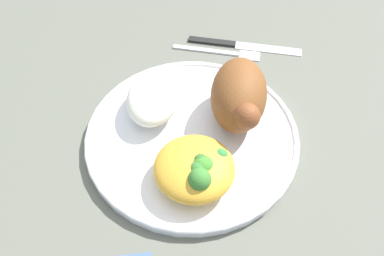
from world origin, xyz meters
TOP-DOWN VIEW (x-y plane):
  - ground_plane at (0.00, 0.00)m, footprint 2.00×2.00m
  - plate at (0.00, 0.00)m, footprint 0.29×0.29m
  - roasted_chicken at (-0.04, 0.06)m, footprint 0.13×0.07m
  - rice_pile at (-0.04, -0.06)m, footprint 0.10×0.07m
  - mac_cheese_with_broccoli at (0.07, 0.01)m, footprint 0.10×0.10m
  - fork at (-0.19, 0.03)m, footprint 0.02×0.14m
  - knife at (-0.21, 0.05)m, footprint 0.03×0.19m

SIDE VIEW (x-z plane):
  - ground_plane at x=0.00m, z-range 0.00..0.00m
  - fork at x=-0.19m, z-range 0.00..0.01m
  - knife at x=-0.21m, z-range 0.00..0.01m
  - plate at x=0.00m, z-range 0.00..0.02m
  - rice_pile at x=-0.04m, z-range 0.02..0.06m
  - mac_cheese_with_broccoli at x=0.07m, z-range 0.01..0.06m
  - roasted_chicken at x=-0.04m, z-range 0.02..0.10m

